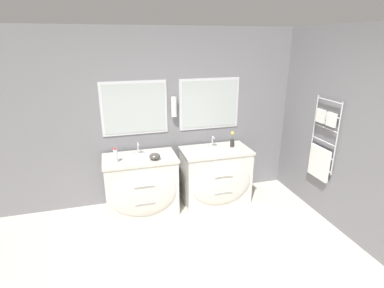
% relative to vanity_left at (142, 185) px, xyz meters
% --- Properties ---
extents(wall_back, '(5.80, 0.16, 2.60)m').
position_rel_vanity_left_xyz_m(wall_back, '(0.38, 0.40, 0.87)').
color(wall_back, slate).
rests_on(wall_back, ground_plane).
extents(wall_right, '(0.13, 4.43, 2.60)m').
position_rel_vanity_left_xyz_m(wall_right, '(2.50, -0.88, 0.86)').
color(wall_right, slate).
rests_on(wall_right, ground_plane).
extents(vanity_left, '(1.03, 0.67, 0.85)m').
position_rel_vanity_left_xyz_m(vanity_left, '(0.00, 0.00, 0.00)').
color(vanity_left, silver).
rests_on(vanity_left, ground_plane).
extents(vanity_right, '(1.03, 0.67, 0.85)m').
position_rel_vanity_left_xyz_m(vanity_right, '(1.14, 0.00, 0.00)').
color(vanity_right, silver).
rests_on(vanity_right, ground_plane).
extents(faucet_left, '(0.17, 0.11, 0.16)m').
position_rel_vanity_left_xyz_m(faucet_left, '(0.00, 0.19, 0.49)').
color(faucet_left, silver).
rests_on(faucet_left, vanity_left).
extents(faucet_right, '(0.17, 0.11, 0.16)m').
position_rel_vanity_left_xyz_m(faucet_right, '(1.14, 0.19, 0.49)').
color(faucet_right, silver).
rests_on(faucet_right, vanity_right).
extents(toiletry_bottle, '(0.06, 0.06, 0.20)m').
position_rel_vanity_left_xyz_m(toiletry_bottle, '(-0.33, -0.06, 0.51)').
color(toiletry_bottle, silver).
rests_on(toiletry_bottle, vanity_left).
extents(amenity_bowl, '(0.15, 0.15, 0.09)m').
position_rel_vanity_left_xyz_m(amenity_bowl, '(0.19, -0.11, 0.46)').
color(amenity_bowl, '#4C4742').
rests_on(amenity_bowl, vanity_left).
extents(flower_vase, '(0.06, 0.06, 0.25)m').
position_rel_vanity_left_xyz_m(flower_vase, '(1.42, 0.09, 0.52)').
color(flower_vase, '#332D2D').
rests_on(flower_vase, vanity_right).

